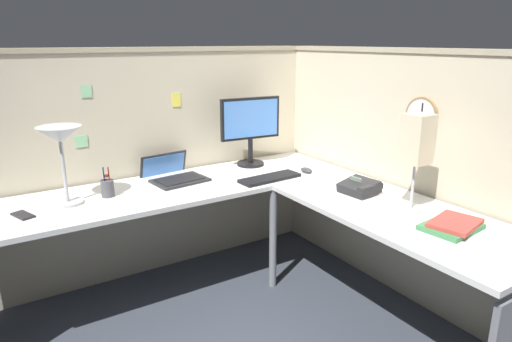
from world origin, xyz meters
TOP-DOWN VIEW (x-y plane):
  - ground_plane at (0.00, 0.00)m, footprint 6.80×6.80m
  - cubicle_wall_back at (-0.36, 0.87)m, footprint 2.57×0.12m
  - cubicle_wall_right at (0.87, -0.27)m, footprint 0.12×2.37m
  - desk at (-0.15, -0.05)m, footprint 2.35×2.15m
  - monitor at (0.28, 0.64)m, footprint 0.46×0.20m
  - laptop at (-0.34, 0.63)m, footprint 0.38×0.42m
  - keyboard at (0.20, 0.26)m, footprint 0.44×0.16m
  - computer_mouse at (0.51, 0.26)m, footprint 0.06×0.10m
  - desk_lamp_dome at (-1.03, 0.49)m, footprint 0.24×0.24m
  - pen_cup at (-0.80, 0.50)m, footprint 0.08×0.08m
  - cell_phone at (-1.27, 0.42)m, footprint 0.11×0.16m
  - office_phone at (0.50, -0.27)m, footprint 0.21×0.22m
  - book_stack at (0.50, -0.90)m, footprint 0.31×0.25m
  - desk_lamp_paper at (0.53, -0.62)m, footprint 0.13×0.13m
  - wall_clock at (0.82, -0.41)m, footprint 0.04×0.22m
  - pinned_note_leftmost at (-0.80, 0.82)m, footprint 0.06×0.00m
  - pinned_note_middle at (-0.21, 0.82)m, footprint 0.06×0.00m
  - pinned_note_rightmost at (-0.86, 0.82)m, footprint 0.08×0.00m

SIDE VIEW (x-z plane):
  - ground_plane at x=0.00m, z-range 0.00..0.00m
  - desk at x=-0.15m, z-range 0.27..1.00m
  - cell_phone at x=-1.27m, z-range 0.73..0.74m
  - keyboard at x=0.20m, z-range 0.73..0.75m
  - computer_mouse at x=0.51m, z-range 0.73..0.76m
  - book_stack at x=0.50m, z-range 0.73..0.77m
  - laptop at x=-0.34m, z-range 0.65..0.86m
  - office_phone at x=0.50m, z-range 0.71..0.82m
  - pen_cup at x=-0.80m, z-range 0.69..0.87m
  - cubicle_wall_back at x=-0.36m, z-range 0.00..1.58m
  - cubicle_wall_right at x=0.87m, z-range 0.00..1.58m
  - pinned_note_rightmost at x=-0.86m, z-range 0.97..1.05m
  - monitor at x=0.28m, z-range 0.77..1.27m
  - desk_lamp_dome at x=-1.03m, z-range 0.87..1.32m
  - desk_lamp_paper at x=0.53m, z-range 0.85..1.38m
  - wall_clock at x=0.82m, z-range 1.09..1.31m
  - pinned_note_middle at x=-0.21m, z-range 1.18..1.27m
  - pinned_note_leftmost at x=-0.80m, z-range 1.28..1.36m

